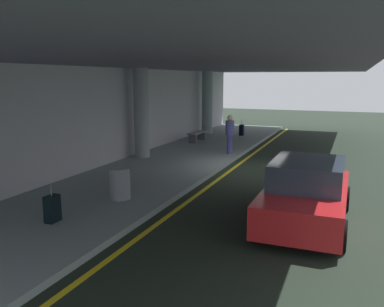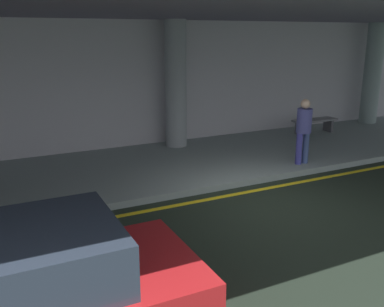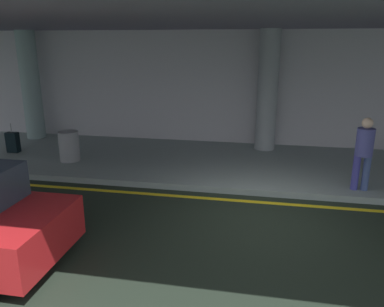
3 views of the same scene
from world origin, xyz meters
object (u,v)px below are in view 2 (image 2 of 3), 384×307
traveler_with_luggage (304,127)px  car_red (12,305)px  support_column_center (372,74)px  bench_metal (315,123)px  support_column_left_mid (176,85)px

traveler_with_luggage → car_red: bearing=-10.3°
support_column_center → car_red: (-13.09, -7.18, -1.26)m
traveler_with_luggage → bench_metal: 3.81m
support_column_center → traveler_with_luggage: bearing=-151.8°
car_red → traveler_with_luggage: bearing=32.1°
support_column_left_mid → support_column_center: same height
support_column_left_mid → bench_metal: size_ratio=2.28×
car_red → bench_metal: 11.98m
traveler_with_luggage → support_column_left_mid: bearing=-95.0°
support_column_left_mid → support_column_center: 8.00m
support_column_center → car_red: 14.99m
car_red → bench_metal: car_red is taller
bench_metal → support_column_left_mid: bearing=173.5°
support_column_center → traveler_with_luggage: 6.69m
support_column_left_mid → bench_metal: support_column_left_mid is taller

